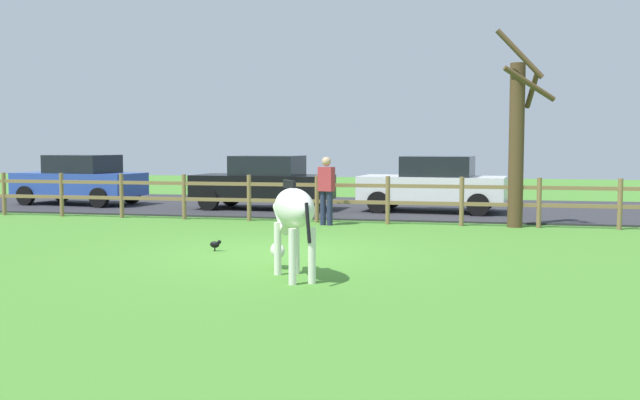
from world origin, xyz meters
TOP-DOWN VIEW (x-y plane):
  - ground_plane at (0.00, 0.00)m, footprint 60.00×60.00m
  - parking_asphalt at (0.00, 9.30)m, footprint 28.00×7.40m
  - paddock_fence at (-0.42, 5.00)m, footprint 21.27×0.11m
  - bare_tree at (4.36, 4.99)m, footprint 1.36×1.32m
  - zebra at (0.90, -2.38)m, footprint 1.20×1.73m
  - crow_on_grass at (-1.15, -0.12)m, footprint 0.22×0.10m
  - parked_car_black at (-2.64, 7.80)m, footprint 4.07×2.02m
  - parked_car_blue at (-8.79, 8.13)m, footprint 4.17×2.24m
  - parked_car_white at (2.25, 7.98)m, footprint 4.14×2.17m
  - visitor_near_fence at (-0.07, 4.47)m, footprint 0.40×0.30m

SIDE VIEW (x-z plane):
  - ground_plane at x=0.00m, z-range 0.00..0.00m
  - parking_asphalt at x=0.00m, z-range 0.00..0.05m
  - crow_on_grass at x=-1.15m, z-range 0.02..0.23m
  - paddock_fence at x=-0.42m, z-range 0.08..1.25m
  - parked_car_black at x=-2.64m, z-range 0.06..1.62m
  - parked_car_blue at x=-8.79m, z-range 0.06..1.62m
  - parked_car_white at x=2.25m, z-range 0.06..1.62m
  - visitor_near_fence at x=-0.07m, z-range 0.09..1.73m
  - zebra at x=0.90m, z-range 0.22..1.63m
  - bare_tree at x=4.36m, z-range -0.18..4.35m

